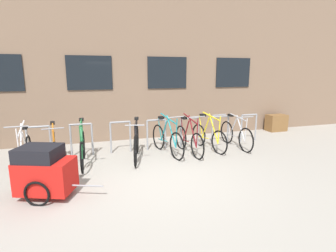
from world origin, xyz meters
TOP-DOWN VIEW (x-y plane):
  - ground_plane at (0.00, 0.00)m, footprint 42.00×42.00m
  - storefront_building at (0.00, 6.50)m, footprint 28.00×6.65m
  - bike_rack at (0.48, 1.90)m, footprint 6.58×0.05m
  - bicycle_maroon at (1.20, 1.27)m, footprint 0.44×1.66m
  - bicycle_black at (-0.21, 1.26)m, footprint 0.56×1.79m
  - bicycle_green at (-1.50, 1.25)m, footprint 0.44×1.77m
  - bicycle_teal at (0.63, 1.40)m, footprint 0.48×1.76m
  - bicycle_white at (-2.74, 1.26)m, footprint 0.44×1.78m
  - bicycle_silver at (2.72, 1.42)m, footprint 0.44×1.70m
  - bicycle_yellow at (1.87, 1.44)m, footprint 0.46×1.60m
  - bicycle_orange at (-2.11, 1.28)m, footprint 0.44×1.81m
  - bike_trailer at (-2.12, -0.31)m, footprint 1.46×0.89m
  - planter_box at (5.32, 2.85)m, footprint 0.70×0.44m

SIDE VIEW (x-z plane):
  - ground_plane at x=0.00m, z-range 0.00..0.00m
  - planter_box at x=5.32m, z-range 0.00..0.60m
  - bicycle_yellow at x=1.87m, z-range -0.17..0.91m
  - bicycle_silver at x=2.72m, z-range -0.12..0.87m
  - bicycle_white at x=-2.74m, z-range -0.18..0.93m
  - bicycle_maroon at x=1.20m, z-range -0.17..0.93m
  - bicycle_teal at x=0.63m, z-range -0.16..0.94m
  - bicycle_green at x=-1.50m, z-range -0.15..0.94m
  - bicycle_orange at x=-2.11m, z-range -0.11..0.91m
  - bicycle_black at x=-0.21m, z-range -0.11..0.91m
  - bike_trailer at x=-2.12m, z-range 0.01..0.94m
  - bike_rack at x=0.48m, z-range 0.09..0.95m
  - storefront_building at x=0.00m, z-range 0.00..5.83m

